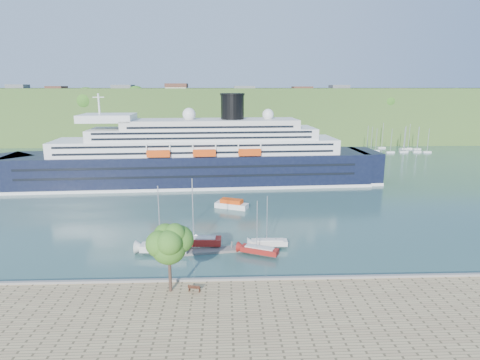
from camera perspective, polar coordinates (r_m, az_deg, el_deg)
ground at (r=52.79m, az=-3.00°, el=-14.93°), size 400.00×400.00×0.00m
far_hillside at (r=191.99m, az=-2.50°, el=9.34°), size 400.00×50.00×24.00m
quay_coping at (r=52.08m, az=-3.02°, el=-13.92°), size 220.00×0.50×0.30m
cruise_ship at (r=103.07m, az=-7.15°, el=5.71°), size 104.26×20.36×23.27m
park_bench at (r=49.70m, az=-6.50°, el=-14.96°), size 1.62×0.93×0.98m
promenade_tree at (r=48.40m, az=-10.04°, el=-10.48°), size 5.56×5.56×9.20m
floating_pontoon at (r=62.95m, az=-2.79°, el=-9.91°), size 16.01×4.21×0.35m
sailboat_white_near at (r=61.13m, az=-10.90°, el=-5.93°), size 8.06×2.94×10.18m
sailboat_red at (r=60.05m, az=2.83°, el=-7.10°), size 6.45×4.15×8.12m
sailboat_white_far at (r=63.02m, az=4.24°, el=-6.15°), size 6.29×1.93×8.05m
tender_launch at (r=83.87m, az=-1.20°, el=-3.37°), size 7.31×4.89×1.92m
sailboat_extra at (r=62.74m, az=-6.18°, el=-5.02°), size 8.37×2.71×10.68m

